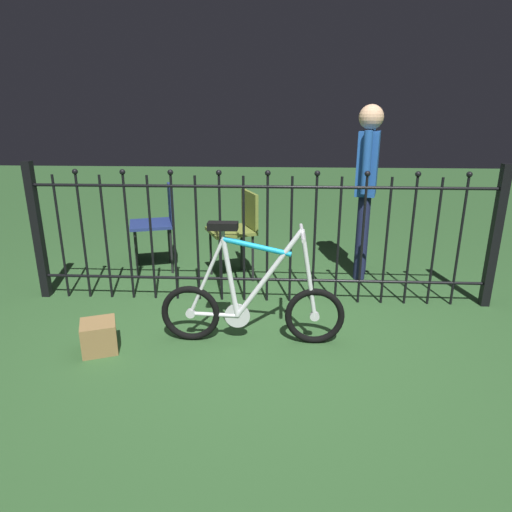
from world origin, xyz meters
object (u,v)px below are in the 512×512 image
object	(u,v)px
chair_navy	(159,218)
display_crate	(99,336)
chair_olive	(238,225)
bicycle	(252,303)
person_visitor	(367,178)

from	to	relation	value
chair_navy	display_crate	bearing A→B (deg)	-90.34
chair_olive	display_crate	distance (m)	1.74
bicycle	chair_olive	distance (m)	1.33
chair_navy	person_visitor	xyz separation A→B (m)	(2.01, -0.11, 0.43)
chair_olive	person_visitor	world-z (taller)	person_visitor
chair_navy	person_visitor	distance (m)	2.06
chair_navy	display_crate	size ratio (longest dim) A/B	3.78
chair_navy	person_visitor	size ratio (longest dim) A/B	0.53
chair_navy	display_crate	distance (m)	1.73
display_crate	bicycle	bearing A→B (deg)	9.96
bicycle	chair_olive	xyz separation A→B (m)	(-0.21, 1.29, 0.23)
person_visitor	bicycle	bearing A→B (deg)	-125.59
bicycle	display_crate	distance (m)	1.07
chair_olive	bicycle	bearing A→B (deg)	-80.91
bicycle	display_crate	size ratio (longest dim) A/B	5.65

